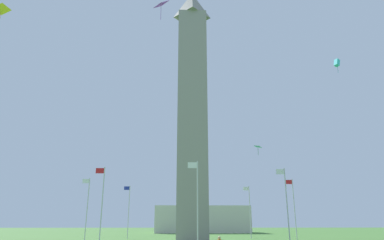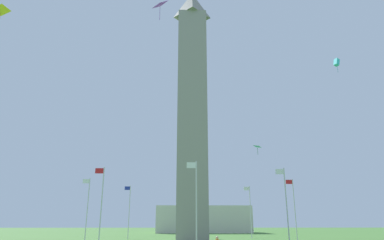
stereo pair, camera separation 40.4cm
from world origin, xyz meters
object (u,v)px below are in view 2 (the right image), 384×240
object	(u,v)px
kite_green_diamond	(257,147)
distant_building	(203,219)
obelisk_monument	(192,104)
flagpole_sw	(250,210)
flagpole_ne	(101,203)
flagpole_n	(87,207)
flagpole_e	(196,201)
flagpole_nw	(129,209)
kite_cyan_box	(337,62)
flagpole_s	(294,207)
flagpole_w	(189,210)
kite_yellow_diamond	(1,10)
kite_purple_diamond	(160,5)
flagpole_se	(286,203)

from	to	relation	value
kite_green_diamond	distant_building	world-z (taller)	kite_green_diamond
obelisk_monument	flagpole_sw	xyz separation A→B (m)	(-10.98, -11.03, -16.44)
flagpole_ne	distant_building	size ratio (longest dim) A/B	0.36
flagpole_n	flagpole_e	size ratio (longest dim) A/B	1.00
flagpole_e	flagpole_nw	bearing A→B (deg)	-67.50
kite_cyan_box	flagpole_s	bearing A→B (deg)	-77.96
obelisk_monument	flagpole_w	world-z (taller)	obelisk_monument
obelisk_monument	flagpole_s	xyz separation A→B (m)	(-15.55, 0.00, -16.44)
flagpole_n	kite_green_diamond	distance (m)	26.75
flagpole_nw	flagpole_sw	bearing A→B (deg)	180.00
flagpole_e	kite_yellow_diamond	size ratio (longest dim) A/B	3.85
flagpole_nw	kite_cyan_box	size ratio (longest dim) A/B	4.74
obelisk_monument	kite_green_diamond	xyz separation A→B (m)	(-8.17, 9.86, -9.32)
flagpole_e	kite_cyan_box	size ratio (longest dim) A/B	4.74
flagpole_ne	flagpole_e	world-z (taller)	same
flagpole_nw	distant_building	bearing A→B (deg)	-113.97
flagpole_w	distant_building	world-z (taller)	flagpole_w
flagpole_w	kite_green_diamond	size ratio (longest dim) A/B	6.96
flagpole_e	kite_purple_diamond	world-z (taller)	kite_purple_diamond
flagpole_e	kite_green_diamond	bearing A→B (deg)	-145.12
flagpole_ne	kite_purple_diamond	bearing A→B (deg)	139.77
flagpole_sw	kite_yellow_diamond	distance (m)	49.55
flagpole_n	kite_purple_diamond	world-z (taller)	kite_purple_diamond
obelisk_monument	flagpole_s	distance (m)	22.63
flagpole_n	distant_building	xyz separation A→B (m)	(-20.08, -45.91, -1.51)
flagpole_se	kite_yellow_diamond	distance (m)	41.79
distant_building	kite_cyan_box	bearing A→B (deg)	103.26
flagpole_se	kite_cyan_box	distance (m)	19.26
flagpole_nw	flagpole_ne	bearing A→B (deg)	90.00
flagpole_nw	kite_yellow_diamond	size ratio (longest dim) A/B	3.85
kite_purple_diamond	distant_building	bearing A→B (deg)	-98.05
flagpole_sw	kite_cyan_box	world-z (taller)	kite_cyan_box
flagpole_sw	flagpole_w	bearing A→B (deg)	-22.50
flagpole_se	flagpole_sw	world-z (taller)	same
flagpole_n	flagpole_ne	world-z (taller)	same
kite_green_diamond	kite_cyan_box	world-z (taller)	kite_cyan_box
obelisk_monument	distant_building	size ratio (longest dim) A/B	1.69
flagpole_sw	flagpole_nw	world-z (taller)	same
distant_building	flagpole_sw	bearing A→B (deg)	100.64
obelisk_monument	flagpole_n	size ratio (longest dim) A/B	4.64
flagpole_se	distant_building	size ratio (longest dim) A/B	0.36
flagpole_n	flagpole_e	bearing A→B (deg)	135.00
kite_purple_diamond	kite_cyan_box	distance (m)	23.75
flagpole_ne	kite_green_diamond	distance (m)	20.56
kite_yellow_diamond	flagpole_n	bearing A→B (deg)	-116.90
flagpole_ne	flagpole_nw	world-z (taller)	same
flagpole_ne	flagpole_se	xyz separation A→B (m)	(-22.06, 0.00, 0.00)
flagpole_s	flagpole_w	distance (m)	22.06
flagpole_e	flagpole_se	distance (m)	11.94
kite_cyan_box	obelisk_monument	bearing A→B (deg)	-35.78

